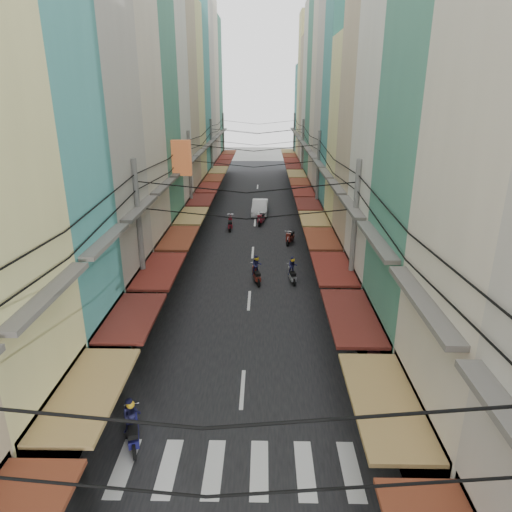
# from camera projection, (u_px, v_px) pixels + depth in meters

# --- Properties ---
(ground) EXTENTS (160.00, 160.00, 0.00)m
(ground) POSITION_uv_depth(u_px,v_px,m) (245.00, 361.00, 19.63)
(ground) COLOR #61615D
(ground) RESTS_ON ground
(road) EXTENTS (10.00, 80.00, 0.02)m
(road) POSITION_uv_depth(u_px,v_px,m) (254.00, 229.00, 38.44)
(road) COLOR black
(road) RESTS_ON ground
(sidewalk_left) EXTENTS (3.00, 80.00, 0.06)m
(sidewalk_left) POSITION_uv_depth(u_px,v_px,m) (178.00, 228.00, 38.54)
(sidewalk_left) COLOR gray
(sidewalk_left) RESTS_ON ground
(sidewalk_right) EXTENTS (3.00, 80.00, 0.06)m
(sidewalk_right) POSITION_uv_depth(u_px,v_px,m) (332.00, 229.00, 38.32)
(sidewalk_right) COLOR gray
(sidewalk_right) RESTS_ON ground
(crosswalk) EXTENTS (7.55, 2.40, 0.01)m
(crosswalk) POSITION_uv_depth(u_px,v_px,m) (237.00, 469.00, 13.98)
(crosswalk) COLOR silver
(crosswalk) RESTS_ON ground
(building_row_left) EXTENTS (7.80, 67.67, 23.70)m
(building_row_left) POSITION_uv_depth(u_px,v_px,m) (141.00, 109.00, 32.02)
(building_row_left) COLOR beige
(building_row_left) RESTS_ON ground
(building_row_right) EXTENTS (7.80, 68.98, 22.59)m
(building_row_right) POSITION_uv_depth(u_px,v_px,m) (367.00, 115.00, 31.76)
(building_row_right) COLOR teal
(building_row_right) RESTS_ON ground
(utility_poles) EXTENTS (10.20, 66.13, 8.20)m
(utility_poles) POSITION_uv_depth(u_px,v_px,m) (253.00, 158.00, 31.51)
(utility_poles) COLOR slate
(utility_poles) RESTS_ON ground
(white_car) EXTENTS (4.82, 2.04, 1.68)m
(white_car) POSITION_uv_depth(u_px,v_px,m) (260.00, 214.00, 43.08)
(white_car) COLOR silver
(white_car) RESTS_ON ground
(bicycle) EXTENTS (1.73, 0.81, 1.15)m
(bicycle) POSITION_uv_depth(u_px,v_px,m) (422.00, 368.00, 19.16)
(bicycle) COLOR black
(bicycle) RESTS_ON ground
(moving_scooters) EXTENTS (6.65, 28.28, 1.76)m
(moving_scooters) POSITION_uv_depth(u_px,v_px,m) (250.00, 267.00, 28.77)
(moving_scooters) COLOR black
(moving_scooters) RESTS_ON ground
(parked_scooters) EXTENTS (13.15, 14.58, 0.98)m
(parked_scooters) POSITION_uv_depth(u_px,v_px,m) (374.00, 393.00, 16.80)
(parked_scooters) COLOR black
(parked_scooters) RESTS_ON ground
(pedestrians) EXTENTS (12.79, 22.22, 2.24)m
(pedestrians) POSITION_uv_depth(u_px,v_px,m) (159.00, 313.00, 21.54)
(pedestrians) COLOR black
(pedestrians) RESTS_ON ground
(market_umbrella) EXTENTS (2.34, 2.34, 2.47)m
(market_umbrella) POSITION_uv_depth(u_px,v_px,m) (397.00, 356.00, 15.99)
(market_umbrella) COLOR #B2B2B7
(market_umbrella) RESTS_ON ground
(traffic_sign) EXTENTS (0.10, 0.67, 3.07)m
(traffic_sign) POSITION_uv_depth(u_px,v_px,m) (440.00, 423.00, 12.67)
(traffic_sign) COLOR slate
(traffic_sign) RESTS_ON ground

